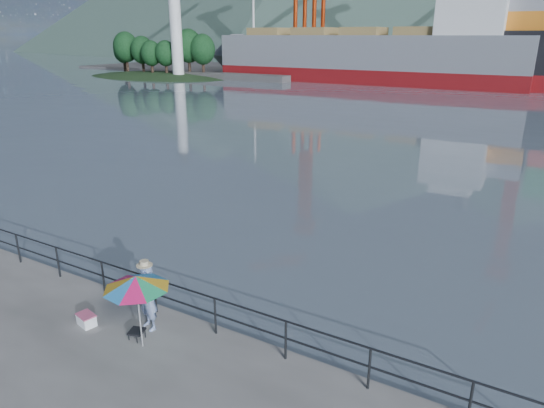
{
  "coord_description": "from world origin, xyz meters",
  "views": [
    {
      "loc": [
        9.49,
        -6.61,
        7.12
      ],
      "look_at": [
        2.13,
        6.0,
        2.0
      ],
      "focal_mm": 32.0,
      "sensor_mm": 36.0,
      "label": 1
    }
  ],
  "objects_px": {
    "cooler_bag": "(86,320)",
    "fisherman": "(148,298)",
    "beach_umbrella": "(136,282)",
    "bulk_carrier": "(376,54)"
  },
  "relations": [
    {
      "from": "bulk_carrier",
      "to": "cooler_bag",
      "type": "bearing_deg",
      "value": -76.81
    },
    {
      "from": "cooler_bag",
      "to": "bulk_carrier",
      "type": "height_order",
      "value": "bulk_carrier"
    },
    {
      "from": "fisherman",
      "to": "beach_umbrella",
      "type": "distance_m",
      "value": 1.16
    },
    {
      "from": "beach_umbrella",
      "to": "cooler_bag",
      "type": "xyz_separation_m",
      "value": [
        -1.9,
        -0.06,
        -1.59
      ]
    },
    {
      "from": "cooler_bag",
      "to": "fisherman",
      "type": "bearing_deg",
      "value": 39.06
    },
    {
      "from": "beach_umbrella",
      "to": "cooler_bag",
      "type": "relative_size",
      "value": 3.95
    },
    {
      "from": "bulk_carrier",
      "to": "fisherman",
      "type": "bearing_deg",
      "value": -75.5
    },
    {
      "from": "fisherman",
      "to": "cooler_bag",
      "type": "height_order",
      "value": "fisherman"
    },
    {
      "from": "beach_umbrella",
      "to": "cooler_bag",
      "type": "height_order",
      "value": "beach_umbrella"
    },
    {
      "from": "fisherman",
      "to": "beach_umbrella",
      "type": "relative_size",
      "value": 0.91
    }
  ]
}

